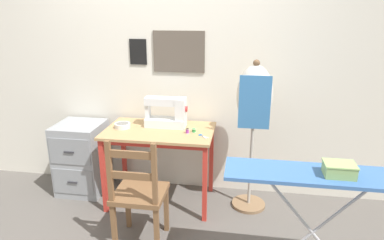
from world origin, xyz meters
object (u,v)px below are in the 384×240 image
at_px(wooden_chair, 139,195).
at_px(dress_form, 254,105).
at_px(scissors, 202,136).
at_px(storage_box, 339,169).
at_px(filing_cabinet, 82,158).
at_px(sewing_machine, 168,113).
at_px(thread_spool_near_machine, 187,131).
at_px(ironing_board, 319,180).
at_px(fabric_bowl, 123,125).
at_px(thread_spool_mid_table, 194,131).

relative_size(wooden_chair, dress_form, 0.66).
relative_size(scissors, storage_box, 0.54).
bearing_deg(filing_cabinet, sewing_machine, 0.85).
relative_size(thread_spool_near_machine, dress_form, 0.03).
bearing_deg(ironing_board, dress_form, 113.16).
bearing_deg(filing_cabinet, dress_form, -1.64).
relative_size(sewing_machine, thread_spool_near_machine, 9.24).
distance_m(fabric_bowl, thread_spool_mid_table, 0.69).
height_order(filing_cabinet, dress_form, dress_form).
bearing_deg(sewing_machine, filing_cabinet, -179.15).
relative_size(filing_cabinet, storage_box, 3.87).
relative_size(thread_spool_near_machine, filing_cabinet, 0.06).
bearing_deg(storage_box, filing_cabinet, 155.62).
bearing_deg(fabric_bowl, filing_cabinet, 169.38).
distance_m(scissors, wooden_chair, 0.76).
bearing_deg(wooden_chair, storage_box, -10.85).
distance_m(sewing_machine, thread_spool_mid_table, 0.32).
xyz_separation_m(wooden_chair, filing_cabinet, (-0.85, 0.74, -0.08)).
distance_m(fabric_bowl, thread_spool_near_machine, 0.64).
height_order(scissors, ironing_board, ironing_board).
relative_size(wooden_chair, filing_cabinet, 1.28).
distance_m(dress_form, storage_box, 1.09).
bearing_deg(filing_cabinet, ironing_board, -25.01).
distance_m(filing_cabinet, ironing_board, 2.38).
distance_m(fabric_bowl, scissors, 0.78).
distance_m(thread_spool_near_machine, dress_form, 0.64).
height_order(thread_spool_near_machine, thread_spool_mid_table, thread_spool_near_machine).
height_order(thread_spool_near_machine, wooden_chair, wooden_chair).
distance_m(thread_spool_mid_table, ironing_board, 1.28).
height_order(fabric_bowl, ironing_board, ironing_board).
xyz_separation_m(fabric_bowl, thread_spool_near_machine, (0.63, -0.05, -0.00)).
height_order(wooden_chair, storage_box, storage_box).
bearing_deg(fabric_bowl, thread_spool_mid_table, -1.48).
bearing_deg(thread_spool_near_machine, filing_cabinet, 172.62).
height_order(fabric_bowl, storage_box, storage_box).
xyz_separation_m(sewing_machine, scissors, (0.35, -0.21, -0.13)).
relative_size(wooden_chair, ironing_board, 0.79).
distance_m(thread_spool_mid_table, dress_form, 0.59).
xyz_separation_m(sewing_machine, storage_box, (1.30, -1.02, 0.01)).
height_order(wooden_chair, dress_form, dress_form).
distance_m(sewing_machine, ironing_board, 1.56).
relative_size(scissors, ironing_board, 0.09).
distance_m(fabric_bowl, ironing_board, 1.85).
bearing_deg(thread_spool_near_machine, sewing_machine, 143.15).
bearing_deg(scissors, filing_cabinet, 171.29).
height_order(filing_cabinet, storage_box, storage_box).
xyz_separation_m(scissors, thread_spool_near_machine, (-0.14, 0.05, 0.02)).
relative_size(sewing_machine, ironing_board, 0.34).
bearing_deg(fabric_bowl, thread_spool_near_machine, -4.80).
relative_size(sewing_machine, filing_cabinet, 0.55).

